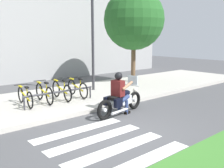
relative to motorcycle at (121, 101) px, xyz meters
The scene contains 16 objects.
ground_plane 1.73m from the motorcycle, 135.37° to the right, with size 48.00×48.00×0.00m, color #4C4C4F.
grass_median 3.85m from the motorcycle, 108.05° to the right, with size 24.00×1.10×0.08m, color #3D7A2D.
sidewalk 3.16m from the motorcycle, 112.24° to the left, with size 24.00×4.40×0.15m, color #B7B2A8.
crosswalk_stripe_0 3.40m from the motorcycle, 124.64° to the right, with size 2.80×0.40×0.01m, color white.
crosswalk_stripe_1 2.79m from the motorcycle, 134.17° to the right, with size 2.80×0.40×0.01m, color white.
crosswalk_stripe_2 2.29m from the motorcycle, 148.55° to the right, with size 2.80×0.40×0.01m, color white.
crosswalk_stripe_3 2.00m from the motorcycle, 169.04° to the right, with size 2.80×0.40×0.01m, color white.
motorcycle is the anchor object (origin of this frame).
rider 0.38m from the motorcycle, behind, with size 0.69×0.61×1.44m.
bicycle_0 3.43m from the motorcycle, 131.22° to the left, with size 0.48×1.62×0.73m.
bicycle_1 3.00m from the motorcycle, 120.70° to the left, with size 0.48×1.66×0.80m.
bicycle_2 2.70m from the motorcycle, 107.28° to the left, with size 0.48×1.70×0.80m.
bicycle_3 2.58m from the motorcycle, 91.62° to the left, with size 0.48×1.65×0.79m.
bike_rack 2.34m from the motorcycle, 119.94° to the left, with size 2.79×0.07×0.48m.
street_lamp 4.19m from the motorcycle, 69.11° to the left, with size 0.28×0.28×4.50m.
tree_near_rack 6.41m from the motorcycle, 40.90° to the left, with size 3.24×3.24×5.12m.
Camera 1 is at (-4.33, -4.88, 2.53)m, focal length 40.27 mm.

